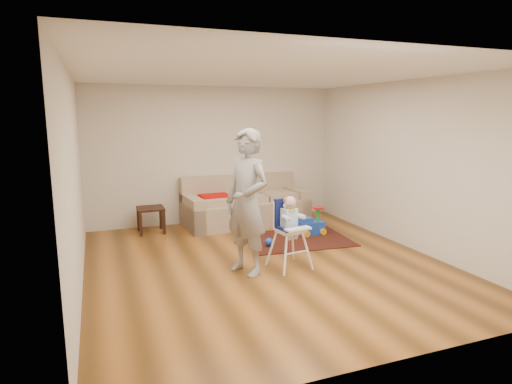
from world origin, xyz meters
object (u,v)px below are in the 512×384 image
object	(u,v)px
toy_ball	(269,242)
high_chair	(289,233)
side_table	(151,220)
ride_on_toy	(311,221)
adult	(247,202)
sofa	(246,200)

from	to	relation	value
toy_ball	high_chair	world-z (taller)	high_chair
toy_ball	side_table	bearing A→B (deg)	137.13
ride_on_toy	high_chair	bearing A→B (deg)	-130.67
side_table	adult	world-z (taller)	adult
ride_on_toy	high_chair	distance (m)	1.79
side_table	high_chair	xyz separation A→B (m)	(1.61, -2.58, 0.27)
sofa	side_table	distance (m)	1.87
high_chair	sofa	bearing A→B (deg)	76.02
high_chair	adult	xyz separation A→B (m)	(-0.62, 0.03, 0.49)
ride_on_toy	side_table	bearing A→B (deg)	153.39
ride_on_toy	adult	size ratio (longest dim) A/B	0.25
ride_on_toy	adult	bearing A→B (deg)	-144.25
sofa	high_chair	bearing A→B (deg)	-100.11
toy_ball	adult	bearing A→B (deg)	-126.92
ride_on_toy	adult	xyz separation A→B (m)	(-1.71, -1.37, 0.73)
side_table	adult	distance (m)	2.83
ride_on_toy	adult	distance (m)	2.31
side_table	ride_on_toy	bearing A→B (deg)	-23.71
sofa	high_chair	world-z (taller)	high_chair
toy_ball	high_chair	xyz separation A→B (m)	(-0.10, -1.00, 0.42)
side_table	ride_on_toy	world-z (taller)	ride_on_toy
toy_ball	high_chair	size ratio (longest dim) A/B	0.13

